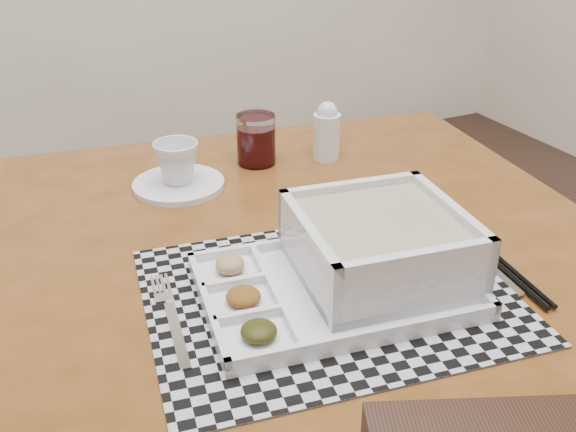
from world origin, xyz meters
The scene contains 10 objects.
dining_table centered at (0.51, 0.64, 0.61)m, with size 1.02×1.02×0.68m.
placemat centered at (0.48, 0.51, 0.68)m, with size 0.43×0.34×0.00m, color #AAABB2.
serving_tray centered at (0.54, 0.52, 0.72)m, with size 0.35×0.26×0.09m.
fork centered at (0.29, 0.55, 0.68)m, with size 0.04×0.19×0.00m.
spoon centered at (0.71, 0.54, 0.68)m, with size 0.04×0.18×0.01m.
chopsticks centered at (0.72, 0.49, 0.68)m, with size 0.05×0.24×0.01m.
saucer centered at (0.41, 0.89, 0.68)m, with size 0.15×0.15×0.01m, color silver.
cup centered at (0.41, 0.89, 0.72)m, with size 0.07×0.07×0.07m, color silver.
juice_glass centered at (0.56, 0.93, 0.72)m, with size 0.07×0.07×0.09m.
creamer_bottle centered at (0.68, 0.89, 0.73)m, with size 0.05×0.05×0.11m.
Camera 1 is at (0.16, -0.05, 1.13)m, focal length 40.00 mm.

